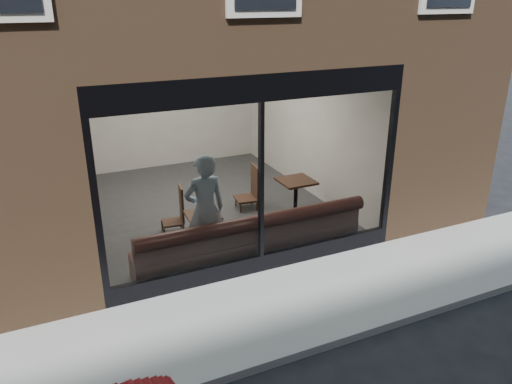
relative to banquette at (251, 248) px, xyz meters
name	(u,v)px	position (x,y,z in m)	size (l,w,h in m)	color
ground	(328,344)	(0.00, -2.45, -0.23)	(120.00, 120.00, 0.00)	black
sidewalk_near	(291,304)	(0.00, -1.45, -0.22)	(40.00, 2.00, 0.01)	gray
kerb_near	(330,343)	(0.00, -2.50, -0.17)	(40.00, 0.10, 0.12)	gray
host_building_pier_right	(291,94)	(3.75, 5.55, 1.38)	(2.50, 12.00, 3.20)	brown
host_building_backfill	(136,87)	(0.00, 8.55, 1.38)	(5.00, 6.00, 3.20)	brown
cafe_floor	(202,205)	(0.00, 2.55, -0.21)	(6.00, 6.00, 0.00)	#2D2D30
cafe_ceiling	(196,53)	(0.00, 2.55, 2.97)	(6.00, 6.00, 0.00)	white
cafe_wall_back	(161,106)	(0.00, 5.54, 1.37)	(5.00, 5.00, 0.00)	silver
cafe_wall_left	(70,149)	(-2.49, 2.55, 1.37)	(6.00, 6.00, 0.00)	silver
cafe_wall_right	(306,122)	(2.49, 2.55, 1.37)	(6.00, 6.00, 0.00)	silver
storefront_kick	(261,263)	(0.00, -0.40, -0.08)	(5.00, 0.10, 0.30)	black
storefront_header	(261,88)	(0.00, -0.40, 2.77)	(5.00, 0.10, 0.40)	black
storefront_mullion	(261,183)	(0.00, -0.40, 1.32)	(0.06, 0.10, 2.50)	black
storefront_glass	(262,183)	(0.00, -0.43, 1.33)	(4.80, 4.80, 0.00)	white
banquette	(251,248)	(0.00, 0.00, 0.00)	(4.00, 0.55, 0.45)	#371614
person	(205,210)	(-0.70, 0.25, 0.73)	(0.70, 0.46, 1.91)	#8AA7BE
cafe_table_left	(203,215)	(-0.65, 0.55, 0.52)	(0.56, 0.56, 0.04)	#301C12
cafe_table_right	(296,181)	(1.61, 1.34, 0.52)	(0.68, 0.68, 0.04)	#301C12
cafe_chair_left	(172,222)	(-0.93, 1.53, 0.01)	(0.37, 0.37, 0.04)	#301C12
cafe_chair_right	(246,198)	(0.81, 2.02, 0.01)	(0.46, 0.46, 0.04)	#301C12
wall_poster	(74,158)	(-2.45, 2.55, 1.19)	(0.02, 0.61, 0.81)	white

